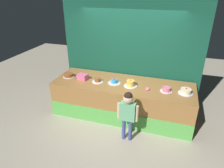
% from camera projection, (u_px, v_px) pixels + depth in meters
% --- Properties ---
extents(ground_plane, '(12.00, 12.00, 0.00)m').
position_uv_depth(ground_plane, '(116.00, 126.00, 4.83)').
color(ground_plane, '#ADA38E').
extents(stage_platform, '(3.39, 1.15, 0.86)m').
position_uv_depth(stage_platform, '(122.00, 99.00, 5.12)').
color(stage_platform, '#9E6B38').
rests_on(stage_platform, ground_plane).
extents(curtain_backdrop, '(3.60, 0.08, 2.72)m').
position_uv_depth(curtain_backdrop, '(130.00, 55.00, 5.28)').
color(curtain_backdrop, '#144C38').
rests_on(curtain_backdrop, ground_plane).
extents(child_figure, '(0.44, 0.20, 1.15)m').
position_uv_depth(child_figure, '(128.00, 110.00, 4.10)').
color(child_figure, '#3F4C8C').
rests_on(child_figure, ground_plane).
extents(pink_box, '(0.28, 0.22, 0.14)m').
position_uv_depth(pink_box, '(83.00, 77.00, 5.12)').
color(pink_box, '#E36295').
rests_on(pink_box, stage_platform).
extents(donut, '(0.11, 0.11, 0.04)m').
position_uv_depth(donut, '(147.00, 89.00, 4.63)').
color(donut, pink).
rests_on(donut, stage_platform).
extents(cake_far_left, '(0.28, 0.28, 0.10)m').
position_uv_depth(cake_far_left, '(69.00, 75.00, 5.27)').
color(cake_far_left, white).
rests_on(cake_far_left, stage_platform).
extents(cake_left, '(0.28, 0.28, 0.14)m').
position_uv_depth(cake_left, '(98.00, 80.00, 5.00)').
color(cake_left, white).
rests_on(cake_left, stage_platform).
extents(cake_center_left, '(0.31, 0.31, 0.13)m').
position_uv_depth(cake_center_left, '(114.00, 82.00, 4.93)').
color(cake_center_left, silver).
rests_on(cake_center_left, stage_platform).
extents(cake_center_right, '(0.31, 0.31, 0.17)m').
position_uv_depth(cake_center_right, '(130.00, 84.00, 4.78)').
color(cake_center_right, silver).
rests_on(cake_center_right, stage_platform).
extents(cake_right, '(0.27, 0.27, 0.10)m').
position_uv_depth(cake_right, '(166.00, 89.00, 4.55)').
color(cake_right, silver).
rests_on(cake_right, stage_platform).
extents(cake_far_right, '(0.32, 0.32, 0.14)m').
position_uv_depth(cake_far_right, '(186.00, 91.00, 4.46)').
color(cake_far_right, silver).
rests_on(cake_far_right, stage_platform).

